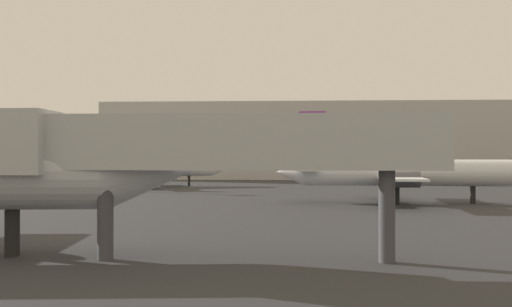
% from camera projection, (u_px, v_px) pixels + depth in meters
% --- Properties ---
extents(airplane_far_left, '(25.15, 18.64, 8.90)m').
position_uv_depth(airplane_far_left, '(402.00, 173.00, 57.20)').
color(airplane_far_left, silver).
rests_on(airplane_far_left, ground_plane).
extents(airplane_far_right, '(23.73, 18.65, 8.08)m').
position_uv_depth(airplane_far_right, '(146.00, 169.00, 87.21)').
color(airplane_far_right, silver).
rests_on(airplane_far_right, ground_plane).
extents(jet_bridge, '(19.54, 2.80, 6.52)m').
position_uv_depth(jet_bridge, '(197.00, 145.00, 25.71)').
color(jet_bridge, '#B2B7BC').
rests_on(jet_bridge, ground_plane).
extents(terminal_building, '(88.43, 18.48, 14.99)m').
position_uv_depth(terminal_building, '(326.00, 141.00, 121.31)').
color(terminal_building, '#B7B7B2').
rests_on(terminal_building, ground_plane).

